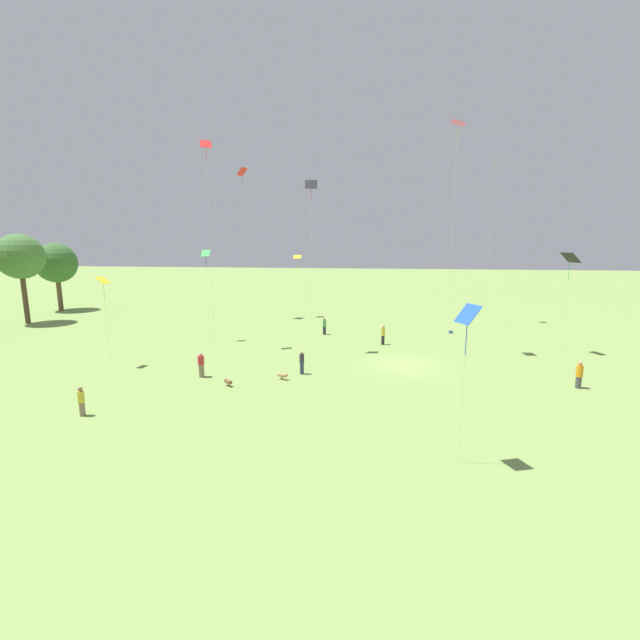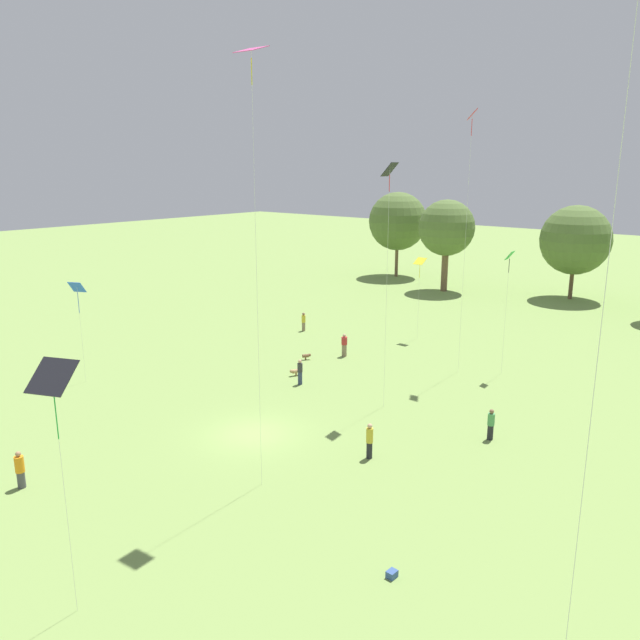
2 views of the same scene
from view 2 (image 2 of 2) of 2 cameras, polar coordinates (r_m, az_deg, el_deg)
ground_plane at (r=34.22m, az=-6.11°, el=-10.34°), size 240.00×240.00×0.00m
tree_0 at (r=81.29m, az=7.12°, el=8.94°), size 7.40×7.40×10.83m
tree_1 at (r=72.35m, az=11.50°, el=8.23°), size 6.31×6.31×10.40m
tree_2 at (r=71.87m, az=22.32°, el=6.78°), size 7.34×7.34×10.05m
person_0 at (r=31.50m, az=-25.74°, el=-12.23°), size 0.42×0.42×1.74m
person_1 at (r=34.30m, az=15.35°, el=-9.19°), size 0.37×0.37×1.69m
person_2 at (r=41.08m, az=-1.84°, el=-4.77°), size 0.40×0.40×1.70m
person_3 at (r=54.29m, az=-1.51°, el=-0.16°), size 0.48×0.48×1.63m
person_4 at (r=47.06m, az=2.23°, el=-2.33°), size 0.50×0.50×1.75m
person_5 at (r=31.19m, az=4.55°, el=-10.95°), size 0.47×0.47×1.82m
kite_2 at (r=25.95m, az=-6.27°, el=21.54°), size 1.12×1.09×18.50m
kite_3 at (r=43.42m, az=16.93°, el=5.19°), size 0.55×0.79×8.55m
kite_4 at (r=42.73m, az=13.69°, el=16.55°), size 0.97×1.09×17.55m
kite_5 at (r=11.89m, az=27.05°, el=24.61°), size 0.76×0.68×18.17m
kite_6 at (r=35.21m, az=6.37°, el=12.62°), size 0.79×1.06×14.21m
kite_7 at (r=20.01m, az=-23.26°, el=-5.22°), size 1.57×1.43×8.42m
kite_8 at (r=43.10m, az=-21.31°, el=2.56°), size 1.13×0.97×6.80m
kite_9 at (r=51.42m, az=9.12°, el=5.11°), size 0.90×0.78×6.76m
dog_0 at (r=46.37m, az=-1.24°, el=-3.29°), size 0.52×0.63×0.45m
dog_1 at (r=42.91m, az=-2.32°, el=-4.71°), size 0.48×0.75×0.49m
picnic_bag_0 at (r=23.68m, az=6.59°, el=-22.08°), size 0.32×0.39×0.26m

